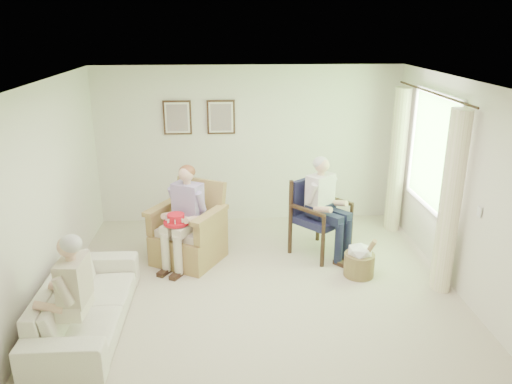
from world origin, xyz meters
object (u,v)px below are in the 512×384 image
(person_sofa, at_px, (69,290))
(wood_armchair, at_px, (320,212))
(wicker_armchair, at_px, (189,236))
(person_wicker, at_px, (186,209))
(red_hat, at_px, (176,220))
(hatbox, at_px, (360,260))
(person_dark, at_px, (323,200))
(sofa, at_px, (86,302))

(person_sofa, bearing_deg, wood_armchair, 131.09)
(wicker_armchair, xyz_separation_m, person_wicker, (0.00, -0.15, 0.46))
(wicker_armchair, bearing_deg, person_sofa, -86.76)
(wood_armchair, bearing_deg, person_sofa, 176.99)
(red_hat, xyz_separation_m, hatbox, (2.44, -0.31, -0.50))
(person_dark, height_order, hatbox, person_dark)
(wicker_armchair, height_order, sofa, wicker_armchair)
(sofa, distance_m, person_wicker, 1.86)
(wicker_armchair, distance_m, person_dark, 1.97)
(wood_armchair, distance_m, sofa, 3.46)
(person_dark, bearing_deg, wood_armchair, 49.07)
(sofa, height_order, red_hat, red_hat)
(wood_armchair, distance_m, red_hat, 2.11)
(wood_armchair, height_order, hatbox, wood_armchair)
(wood_armchair, xyz_separation_m, hatbox, (0.40, -0.83, -0.36))
(wood_armchair, relative_size, person_wicker, 0.78)
(wicker_armchair, distance_m, person_wicker, 0.49)
(wood_armchair, xyz_separation_m, person_sofa, (-2.93, -2.28, 0.13))
(red_hat, bearing_deg, hatbox, -7.21)
(wood_armchair, bearing_deg, hatbox, -105.08)
(sofa, xyz_separation_m, red_hat, (0.89, 1.30, 0.43))
(person_wicker, bearing_deg, red_hat, -97.64)
(wicker_armchair, relative_size, red_hat, 3.34)
(wicker_armchair, bearing_deg, hatbox, 14.16)
(sofa, bearing_deg, wood_armchair, -58.16)
(person_wicker, bearing_deg, person_sofa, -88.46)
(wicker_armchair, relative_size, hatbox, 1.88)
(red_hat, distance_m, hatbox, 2.51)
(person_wicker, relative_size, person_sofa, 1.09)
(sofa, height_order, person_sofa, person_sofa)
(person_dark, xyz_separation_m, red_hat, (-2.04, -0.34, -0.12))
(sofa, bearing_deg, hatbox, -73.38)
(wood_armchair, relative_size, person_dark, 0.76)
(wood_armchair, xyz_separation_m, red_hat, (-2.04, -0.52, 0.14))
(sofa, xyz_separation_m, person_wicker, (1.02, 1.47, 0.52))
(wood_armchair, relative_size, sofa, 0.52)
(wood_armchair, relative_size, person_sofa, 0.86)
(wicker_armchair, relative_size, sofa, 0.54)
(wood_armchair, height_order, sofa, wood_armchair)
(wood_armchair, distance_m, person_wicker, 1.95)
(person_wicker, relative_size, person_dark, 0.97)
(wicker_armchair, xyz_separation_m, hatbox, (2.31, -0.62, -0.12))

